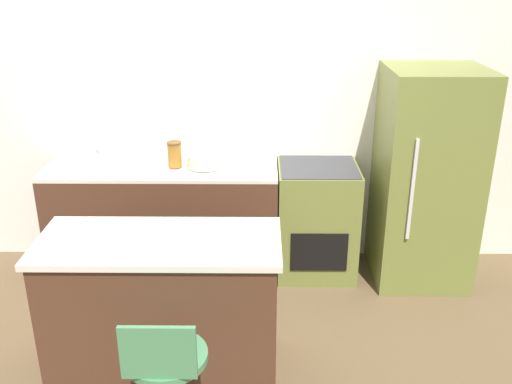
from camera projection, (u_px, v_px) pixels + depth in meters
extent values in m
plane|color=brown|center=(196.00, 288.00, 4.60)|extent=(14.00, 14.00, 0.00)
cube|color=white|center=(198.00, 111.00, 4.70)|extent=(8.00, 0.06, 2.60)
cube|color=#4C2D1E|center=(165.00, 221.00, 4.72)|extent=(1.85, 0.58, 0.90)
cube|color=silver|center=(161.00, 169.00, 4.55)|extent=(1.85, 0.58, 0.03)
cube|color=#9EA3A8|center=(121.00, 166.00, 4.54)|extent=(0.44, 0.32, 0.01)
cube|color=#4C2D1E|center=(163.00, 309.00, 3.55)|extent=(1.39, 0.60, 0.89)
cube|color=silver|center=(159.00, 242.00, 3.37)|extent=(1.45, 0.64, 0.04)
cube|color=olive|center=(316.00, 220.00, 4.70)|extent=(0.64, 0.58, 0.93)
cube|color=black|center=(319.00, 252.00, 4.48)|extent=(0.45, 0.01, 0.32)
cube|color=#333338|center=(319.00, 167.00, 4.53)|extent=(0.61, 0.56, 0.01)
cube|color=olive|center=(426.00, 178.00, 4.49)|extent=(0.73, 0.71, 1.73)
cube|color=silver|center=(412.00, 190.00, 4.13)|extent=(0.02, 0.02, 0.78)
cylinder|color=#478456|center=(166.00, 356.00, 2.91)|extent=(0.43, 0.43, 0.04)
cube|color=#478456|center=(158.00, 353.00, 2.67)|extent=(0.36, 0.02, 0.29)
cylinder|color=silver|center=(102.00, 159.00, 4.51)|extent=(0.16, 0.16, 0.12)
sphere|color=silver|center=(101.00, 148.00, 4.48)|extent=(0.09, 0.09, 0.09)
cylinder|color=beige|center=(205.00, 161.00, 4.51)|extent=(0.27, 0.27, 0.10)
cylinder|color=#9E6623|center=(175.00, 155.00, 4.49)|extent=(0.11, 0.11, 0.19)
cylinder|color=brown|center=(174.00, 143.00, 4.46)|extent=(0.12, 0.12, 0.02)
cylinder|color=white|center=(155.00, 241.00, 3.28)|extent=(0.24, 0.24, 0.05)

